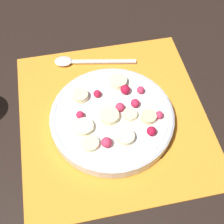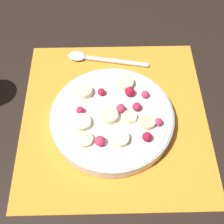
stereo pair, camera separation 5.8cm
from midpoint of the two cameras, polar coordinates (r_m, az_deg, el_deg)
ground_plane at (r=0.62m, az=-2.48°, el=-0.98°), size 3.00×3.00×0.00m
placemat at (r=0.62m, az=-2.49°, el=-0.83°), size 0.39×0.37×0.01m
fruit_bowl at (r=0.60m, az=-2.76°, el=-1.13°), size 0.24×0.24×0.05m
spoon at (r=0.71m, az=-8.63°, el=9.00°), size 0.05×0.18×0.01m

